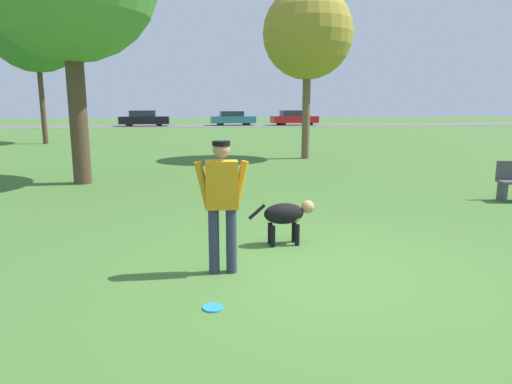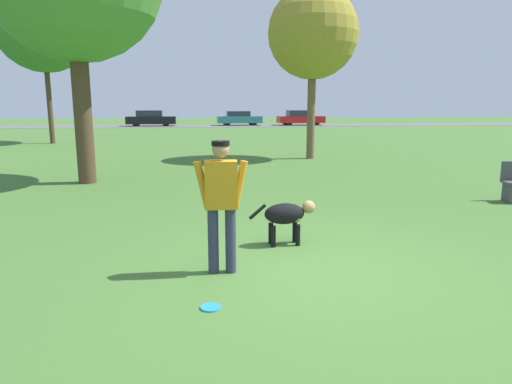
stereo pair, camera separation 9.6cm
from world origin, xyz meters
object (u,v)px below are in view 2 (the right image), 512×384
at_px(dog, 287,215).
at_px(person, 221,197).
at_px(frisbee, 211,307).
at_px(parked_car_black, 151,119).
at_px(parked_car_teal, 239,118).
at_px(tree_far_left, 43,23).
at_px(tree_mid_center, 313,34).
at_px(parked_car_red, 300,118).

bearing_deg(dog, person, -138.75).
bearing_deg(dog, frisbee, -124.24).
xyz_separation_m(dog, parked_car_black, (-5.84, 36.15, 0.23)).
xyz_separation_m(parked_car_black, parked_car_teal, (8.05, 0.50, -0.02)).
xyz_separation_m(person, parked_car_teal, (3.21, 37.66, -0.29)).
bearing_deg(parked_car_black, dog, -82.61).
bearing_deg(tree_far_left, parked_car_teal, 58.70).
distance_m(frisbee, tree_mid_center, 13.80).
height_order(dog, tree_mid_center, tree_mid_center).
bearing_deg(person, parked_car_teal, 87.16).
bearing_deg(tree_far_left, frisbee, -69.11).
bearing_deg(person, tree_far_left, 114.31).
distance_m(frisbee, parked_car_black, 38.46).
height_order(person, parked_car_red, person).
distance_m(tree_mid_center, tree_far_left, 14.23).
distance_m(parked_car_black, parked_car_teal, 8.07).
height_order(person, parked_car_teal, person).
bearing_deg(parked_car_teal, parked_car_red, -5.96).
relative_size(frisbee, parked_car_red, 0.05).
bearing_deg(tree_far_left, tree_mid_center, -33.98).
relative_size(dog, tree_mid_center, 0.16).
distance_m(person, dog, 1.51).
distance_m(dog, parked_car_red, 37.18).
relative_size(tree_far_left, parked_car_teal, 2.00).
distance_m(tree_far_left, parked_car_red, 25.23).
bearing_deg(tree_mid_center, dog, -105.08).
height_order(parked_car_black, parked_car_red, parked_car_black).
distance_m(frisbee, parked_car_teal, 38.81).
distance_m(person, parked_car_teal, 37.80).
height_order(frisbee, tree_mid_center, tree_mid_center).
height_order(tree_mid_center, tree_far_left, tree_far_left).
distance_m(person, frisbee, 1.38).
xyz_separation_m(person, frisbee, (-0.16, -1.00, -0.94)).
xyz_separation_m(person, tree_far_left, (-7.93, 19.35, 5.00)).
distance_m(dog, tree_far_left, 21.12).
bearing_deg(parked_car_teal, person, -97.49).
bearing_deg(parked_car_black, person, -84.37).
xyz_separation_m(tree_mid_center, parked_car_black, (-8.65, 25.73, -3.81)).
height_order(dog, parked_car_teal, parked_car_teal).
relative_size(person, tree_mid_center, 0.26).
height_order(person, dog, person).
distance_m(person, parked_car_black, 37.48).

